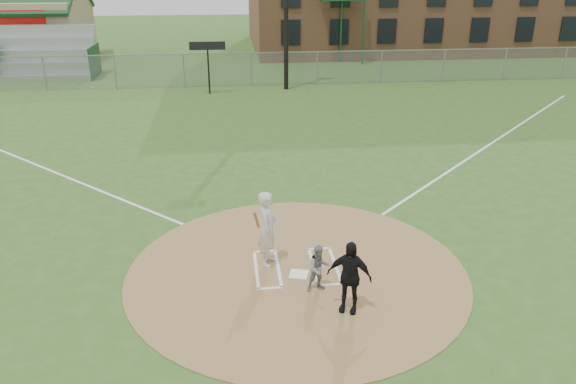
{
  "coord_description": "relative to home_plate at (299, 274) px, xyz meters",
  "views": [
    {
      "loc": [
        -1.56,
        -12.02,
        7.18
      ],
      "look_at": [
        0.0,
        2.0,
        1.3
      ],
      "focal_mm": 35.0,
      "sensor_mm": 36.0,
      "label": 1
    }
  ],
  "objects": [
    {
      "name": "clubhouse",
      "position": [
        -18.01,
        33.22,
        2.36
      ],
      "size": [
        12.2,
        8.71,
        6.23
      ],
      "color": "tan",
      "rests_on": "ground"
    },
    {
      "name": "batters_boxes",
      "position": [
        -0.02,
        0.37,
        -0.01
      ],
      "size": [
        2.08,
        1.88,
        0.01
      ],
      "color": "white",
      "rests_on": "dirt_circle"
    },
    {
      "name": "home_plate",
      "position": [
        0.0,
        0.0,
        0.0
      ],
      "size": [
        0.54,
        0.54,
        0.03
      ],
      "primitive_type": "cube",
      "rotation": [
        0.0,
        0.0,
        -0.28
      ],
      "color": "white",
      "rests_on": "dirt_circle"
    },
    {
      "name": "foul_line_first",
      "position": [
        8.98,
        9.22,
        -0.03
      ],
      "size": [
        17.04,
        17.04,
        0.01
      ],
      "primitive_type": "cube",
      "rotation": [
        0.0,
        0.0,
        -0.79
      ],
      "color": "white",
      "rests_on": "ground"
    },
    {
      "name": "outfield_fence",
      "position": [
        -0.02,
        22.22,
        0.98
      ],
      "size": [
        56.08,
        0.08,
        2.03
      ],
      "color": "slate",
      "rests_on": "ground"
    },
    {
      "name": "catcher",
      "position": [
        0.38,
        -0.68,
        0.55
      ],
      "size": [
        0.64,
        0.54,
        1.13
      ],
      "primitive_type": "imported",
      "rotation": [
        0.0,
        0.0,
        0.23
      ],
      "color": "gray",
      "rests_on": "dirt_circle"
    },
    {
      "name": "dirt_circle",
      "position": [
        -0.02,
        0.22,
        -0.02
      ],
      "size": [
        8.4,
        8.4,
        0.02
      ],
      "primitive_type": "cylinder",
      "color": "#9C794A",
      "rests_on": "ground"
    },
    {
      "name": "umpire",
      "position": [
        0.88,
        -1.57,
        0.82
      ],
      "size": [
        1.06,
        0.77,
        1.68
      ],
      "primitive_type": "imported",
      "rotation": [
        0.0,
        0.0,
        -0.42
      ],
      "color": "black",
      "rests_on": "dirt_circle"
    },
    {
      "name": "bleachers",
      "position": [
        -13.02,
        26.42,
        1.55
      ],
      "size": [
        6.08,
        3.2,
        3.2
      ],
      "color": "#B7BABF",
      "rests_on": "ground"
    },
    {
      "name": "ground",
      "position": [
        -0.02,
        0.22,
        -0.03
      ],
      "size": [
        140.0,
        140.0,
        0.0
      ],
      "primitive_type": "plane",
      "color": "#2F551D",
      "rests_on": "ground"
    },
    {
      "name": "batter_at_plate",
      "position": [
        -0.69,
        0.65,
        0.97
      ],
      "size": [
        0.73,
        1.11,
        1.96
      ],
      "color": "silver",
      "rests_on": "dirt_circle"
    },
    {
      "name": "scoreboard_sign",
      "position": [
        -2.52,
        20.42,
        2.35
      ],
      "size": [
        2.0,
        0.1,
        2.93
      ],
      "color": "black",
      "rests_on": "ground"
    },
    {
      "name": "foul_line_third",
      "position": [
        -9.02,
        9.22,
        -0.03
      ],
      "size": [
        17.04,
        17.04,
        0.01
      ],
      "primitive_type": "cube",
      "rotation": [
        0.0,
        0.0,
        0.79
      ],
      "color": "white",
      "rests_on": "ground"
    }
  ]
}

